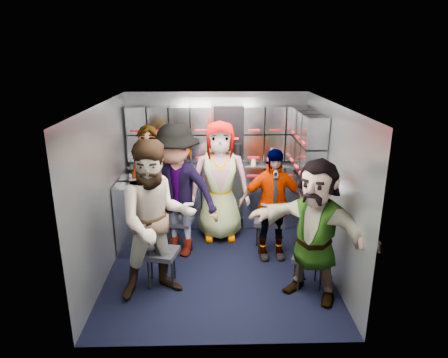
{
  "coord_description": "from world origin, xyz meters",
  "views": [
    {
      "loc": [
        -0.05,
        -4.66,
        2.7
      ],
      "look_at": [
        0.08,
        0.35,
        1.08
      ],
      "focal_mm": 32.0,
      "sensor_mm": 36.0,
      "label": 1
    }
  ],
  "objects_px": {
    "attendant_standing": "(151,186)",
    "attendant_arc_a": "(157,221)",
    "jump_seat_mid_left": "(179,223)",
    "attendant_arc_e": "(315,231)",
    "jump_seat_near_left": "(161,255)",
    "attendant_arc_c": "(220,181)",
    "attendant_arc_d": "(272,205)",
    "attendant_arc_b": "(177,192)",
    "jump_seat_near_right": "(308,259)",
    "jump_seat_center": "(220,205)",
    "jump_seat_mid_right": "(269,222)"
  },
  "relations": [
    {
      "from": "jump_seat_near_right",
      "to": "attendant_arc_b",
      "type": "distance_m",
      "value": 1.9
    },
    {
      "from": "jump_seat_near_left",
      "to": "attendant_arc_e",
      "type": "distance_m",
      "value": 1.81
    },
    {
      "from": "attendant_arc_c",
      "to": "attendant_arc_d",
      "type": "distance_m",
      "value": 0.92
    },
    {
      "from": "attendant_standing",
      "to": "attendant_arc_b",
      "type": "height_order",
      "value": "attendant_arc_b"
    },
    {
      "from": "jump_seat_near_right",
      "to": "attendant_arc_d",
      "type": "relative_size",
      "value": 0.29
    },
    {
      "from": "jump_seat_near_right",
      "to": "attendant_standing",
      "type": "bearing_deg",
      "value": 148.19
    },
    {
      "from": "jump_seat_mid_right",
      "to": "attendant_arc_a",
      "type": "bearing_deg",
      "value": -144.05
    },
    {
      "from": "attendant_standing",
      "to": "jump_seat_mid_right",
      "type": "bearing_deg",
      "value": 0.03
    },
    {
      "from": "jump_seat_mid_left",
      "to": "jump_seat_center",
      "type": "xyz_separation_m",
      "value": [
        0.58,
        0.5,
        0.07
      ]
    },
    {
      "from": "attendant_arc_e",
      "to": "attendant_arc_d",
      "type": "bearing_deg",
      "value": 146.86
    },
    {
      "from": "attendant_arc_d",
      "to": "jump_seat_near_left",
      "type": "bearing_deg",
      "value": -157.13
    },
    {
      "from": "attendant_standing",
      "to": "attendant_arc_a",
      "type": "relative_size",
      "value": 0.95
    },
    {
      "from": "jump_seat_mid_right",
      "to": "attendant_arc_a",
      "type": "relative_size",
      "value": 0.26
    },
    {
      "from": "attendant_arc_e",
      "to": "jump_seat_near_right",
      "type": "bearing_deg",
      "value": 126.58
    },
    {
      "from": "attendant_standing",
      "to": "attendant_arc_c",
      "type": "height_order",
      "value": "attendant_arc_c"
    },
    {
      "from": "attendant_arc_c",
      "to": "attendant_arc_e",
      "type": "distance_m",
      "value": 1.85
    },
    {
      "from": "jump_seat_center",
      "to": "attendant_arc_c",
      "type": "distance_m",
      "value": 0.47
    },
    {
      "from": "jump_seat_near_left",
      "to": "jump_seat_near_right",
      "type": "height_order",
      "value": "jump_seat_near_left"
    },
    {
      "from": "jump_seat_center",
      "to": "jump_seat_near_right",
      "type": "xyz_separation_m",
      "value": [
        1.02,
        -1.54,
        -0.08
      ]
    },
    {
      "from": "attendant_arc_c",
      "to": "attendant_arc_d",
      "type": "bearing_deg",
      "value": -43.26
    },
    {
      "from": "attendant_arc_e",
      "to": "jump_seat_mid_left",
      "type": "bearing_deg",
      "value": 179.16
    },
    {
      "from": "jump_seat_near_left",
      "to": "jump_seat_center",
      "type": "bearing_deg",
      "value": 63.57
    },
    {
      "from": "jump_seat_mid_right",
      "to": "jump_seat_near_right",
      "type": "relative_size",
      "value": 1.08
    },
    {
      "from": "attendant_arc_b",
      "to": "jump_seat_center",
      "type": "bearing_deg",
      "value": 68.8
    },
    {
      "from": "jump_seat_mid_left",
      "to": "jump_seat_near_right",
      "type": "xyz_separation_m",
      "value": [
        1.6,
        -1.04,
        -0.01
      ]
    },
    {
      "from": "attendant_arc_b",
      "to": "jump_seat_mid_right",
      "type": "bearing_deg",
      "value": 22.15
    },
    {
      "from": "jump_seat_near_right",
      "to": "attendant_standing",
      "type": "distance_m",
      "value": 2.41
    },
    {
      "from": "attendant_arc_a",
      "to": "attendant_arc_c",
      "type": "distance_m",
      "value": 1.62
    },
    {
      "from": "jump_seat_mid_left",
      "to": "attendant_arc_d",
      "type": "bearing_deg",
      "value": -13.35
    },
    {
      "from": "jump_seat_center",
      "to": "attendant_arc_c",
      "type": "bearing_deg",
      "value": -90.0
    },
    {
      "from": "jump_seat_near_left",
      "to": "attendant_arc_e",
      "type": "bearing_deg",
      "value": -8.86
    },
    {
      "from": "jump_seat_near_right",
      "to": "jump_seat_center",
      "type": "bearing_deg",
      "value": 123.46
    },
    {
      "from": "attendant_arc_a",
      "to": "attendant_arc_c",
      "type": "bearing_deg",
      "value": 45.54
    },
    {
      "from": "jump_seat_mid_left",
      "to": "attendant_arc_e",
      "type": "height_order",
      "value": "attendant_arc_e"
    },
    {
      "from": "jump_seat_mid_left",
      "to": "jump_seat_near_left",
      "type": "bearing_deg",
      "value": -98.42
    },
    {
      "from": "jump_seat_near_right",
      "to": "attendant_arc_e",
      "type": "height_order",
      "value": "attendant_arc_e"
    },
    {
      "from": "attendant_arc_a",
      "to": "attendant_arc_e",
      "type": "height_order",
      "value": "attendant_arc_a"
    },
    {
      "from": "jump_seat_near_right",
      "to": "attendant_standing",
      "type": "relative_size",
      "value": 0.26
    },
    {
      "from": "jump_seat_center",
      "to": "attendant_standing",
      "type": "relative_size",
      "value": 0.29
    },
    {
      "from": "jump_seat_mid_right",
      "to": "attendant_arc_d",
      "type": "height_order",
      "value": "attendant_arc_d"
    },
    {
      "from": "jump_seat_mid_right",
      "to": "jump_seat_near_right",
      "type": "xyz_separation_m",
      "value": [
        0.34,
        -0.92,
        -0.06
      ]
    },
    {
      "from": "jump_seat_near_left",
      "to": "attendant_arc_a",
      "type": "height_order",
      "value": "attendant_arc_a"
    },
    {
      "from": "jump_seat_mid_right",
      "to": "attendant_arc_a",
      "type": "distance_m",
      "value": 1.79
    },
    {
      "from": "jump_seat_mid_left",
      "to": "attendant_arc_c",
      "type": "xyz_separation_m",
      "value": [
        0.58,
        0.32,
        0.51
      ]
    },
    {
      "from": "attendant_arc_b",
      "to": "attendant_arc_e",
      "type": "bearing_deg",
      "value": -13.79
    },
    {
      "from": "jump_seat_mid_right",
      "to": "jump_seat_near_left",
      "type": "bearing_deg",
      "value": -149.19
    },
    {
      "from": "attendant_standing",
      "to": "attendant_arc_b",
      "type": "relative_size",
      "value": 0.95
    },
    {
      "from": "attendant_standing",
      "to": "attendant_arc_a",
      "type": "distance_m",
      "value": 1.36
    },
    {
      "from": "jump_seat_near_right",
      "to": "attendant_standing",
      "type": "height_order",
      "value": "attendant_standing"
    },
    {
      "from": "jump_seat_mid_left",
      "to": "attendant_arc_a",
      "type": "bearing_deg",
      "value": -97.09
    }
  ]
}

